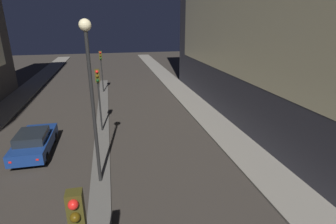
{
  "coord_description": "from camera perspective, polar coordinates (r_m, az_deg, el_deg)",
  "views": [
    {
      "loc": [
        0.86,
        -1.74,
        7.74
      ],
      "look_at": [
        5.35,
        18.35,
        0.5
      ],
      "focal_mm": 28.0,
      "sensor_mm": 36.0,
      "label": 1
    }
  ],
  "objects": [
    {
      "name": "median_strip",
      "position": [
        20.64,
        -14.08,
        -3.1
      ],
      "size": [
        0.98,
        32.79,
        0.11
      ],
      "color": "#56544F",
      "rests_on": "ground"
    },
    {
      "name": "traffic_light_mid",
      "position": [
        18.81,
        -14.95,
        5.42
      ],
      "size": [
        0.32,
        0.42,
        4.5
      ],
      "color": "black",
      "rests_on": "median_strip"
    },
    {
      "name": "traffic_light_far",
      "position": [
        29.82,
        -14.37,
        10.44
      ],
      "size": [
        0.32,
        0.42,
        4.5
      ],
      "color": "black",
      "rests_on": "median_strip"
    },
    {
      "name": "street_lamp",
      "position": [
        12.03,
        -16.58,
        7.17
      ],
      "size": [
        0.52,
        0.52,
        7.7
      ],
      "color": "black",
      "rests_on": "median_strip"
    },
    {
      "name": "car_left_lane",
      "position": [
        17.95,
        -27.11,
        -5.79
      ],
      "size": [
        1.91,
        4.62,
        1.48
      ],
      "color": "navy",
      "rests_on": "ground"
    }
  ]
}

